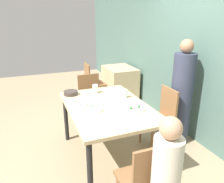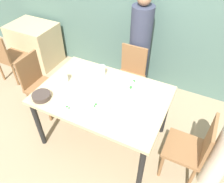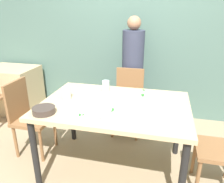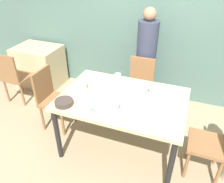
{
  "view_description": "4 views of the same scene",
  "coord_description": "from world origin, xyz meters",
  "px_view_note": "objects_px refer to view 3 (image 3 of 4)",
  "views": [
    {
      "loc": [
        2.41,
        -0.89,
        1.87
      ],
      "look_at": [
        -0.04,
        0.08,
        0.94
      ],
      "focal_mm": 35.0,
      "sensor_mm": 36.0,
      "label": 1
    },
    {
      "loc": [
        0.9,
        -1.57,
        2.42
      ],
      "look_at": [
        0.12,
        -0.01,
        0.87
      ],
      "focal_mm": 35.0,
      "sensor_mm": 36.0,
      "label": 2
    },
    {
      "loc": [
        0.44,
        -1.91,
        1.65
      ],
      "look_at": [
        -0.02,
        -0.0,
        0.9
      ],
      "focal_mm": 35.0,
      "sensor_mm": 36.0,
      "label": 3
    },
    {
      "loc": [
        0.62,
        -2.0,
        2.19
      ],
      "look_at": [
        -0.12,
        -0.05,
        0.87
      ],
      "focal_mm": 35.0,
      "sensor_mm": 36.0,
      "label": 4
    }
  ],
  "objects_px": {
    "chair_adult_spot": "(128,99)",
    "person_adult": "(132,76)",
    "plate_rice_adult": "(117,112)",
    "bowl_curry": "(44,110)",
    "glass_water_tall": "(106,86)"
  },
  "relations": [
    {
      "from": "bowl_curry",
      "to": "plate_rice_adult",
      "type": "height_order",
      "value": "bowl_curry"
    },
    {
      "from": "plate_rice_adult",
      "to": "bowl_curry",
      "type": "bearing_deg",
      "value": -167.33
    },
    {
      "from": "bowl_curry",
      "to": "person_adult",
      "type": "bearing_deg",
      "value": 69.74
    },
    {
      "from": "chair_adult_spot",
      "to": "plate_rice_adult",
      "type": "bearing_deg",
      "value": -85.87
    },
    {
      "from": "bowl_curry",
      "to": "glass_water_tall",
      "type": "height_order",
      "value": "glass_water_tall"
    },
    {
      "from": "plate_rice_adult",
      "to": "glass_water_tall",
      "type": "bearing_deg",
      "value": 114.85
    },
    {
      "from": "chair_adult_spot",
      "to": "person_adult",
      "type": "bearing_deg",
      "value": 90.0
    },
    {
      "from": "bowl_curry",
      "to": "plate_rice_adult",
      "type": "distance_m",
      "value": 0.65
    },
    {
      "from": "chair_adult_spot",
      "to": "person_adult",
      "type": "relative_size",
      "value": 0.57
    },
    {
      "from": "bowl_curry",
      "to": "glass_water_tall",
      "type": "relative_size",
      "value": 1.68
    },
    {
      "from": "bowl_curry",
      "to": "glass_water_tall",
      "type": "distance_m",
      "value": 0.78
    },
    {
      "from": "plate_rice_adult",
      "to": "person_adult",
      "type": "bearing_deg",
      "value": 93.15
    },
    {
      "from": "person_adult",
      "to": "glass_water_tall",
      "type": "distance_m",
      "value": 0.87
    },
    {
      "from": "glass_water_tall",
      "to": "bowl_curry",
      "type": "bearing_deg",
      "value": -119.93
    },
    {
      "from": "chair_adult_spot",
      "to": "person_adult",
      "type": "xyz_separation_m",
      "value": [
        -0.0,
        0.33,
        0.24
      ]
    }
  ]
}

